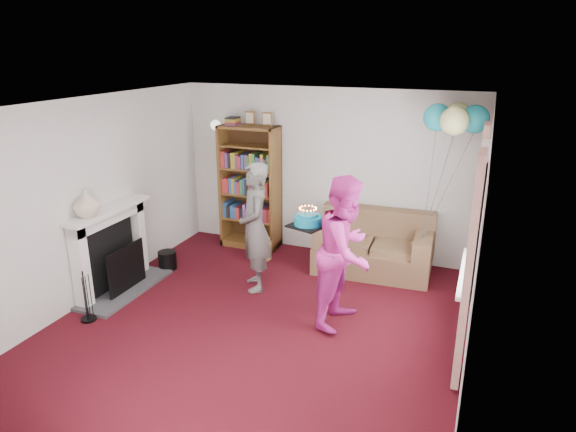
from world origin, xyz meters
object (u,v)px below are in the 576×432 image
at_px(person_striped, 255,227).
at_px(birthday_cake, 308,221).
at_px(bookcase, 251,188).
at_px(sofa, 374,248).
at_px(person_magenta, 346,252).

relative_size(person_striped, birthday_cake, 4.49).
distance_m(person_striped, birthday_cake, 1.00).
distance_m(bookcase, sofa, 2.14).
distance_m(sofa, person_magenta, 1.65).
xyz_separation_m(bookcase, birthday_cake, (1.56, -1.77, 0.24)).
bearing_deg(sofa, person_striped, -142.39).
height_order(sofa, person_magenta, person_magenta).
bearing_deg(person_striped, person_magenta, 40.78).
relative_size(sofa, birthday_cake, 4.26).
xyz_separation_m(bookcase, person_magenta, (2.03, -1.79, -0.07)).
bearing_deg(sofa, birthday_cake, -109.88).
bearing_deg(person_magenta, birthday_cake, 96.57).
distance_m(bookcase, person_striped, 1.54).
xyz_separation_m(sofa, birthday_cake, (-0.47, -1.54, 0.85)).
xyz_separation_m(sofa, person_magenta, (-0.00, -1.56, 0.55)).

